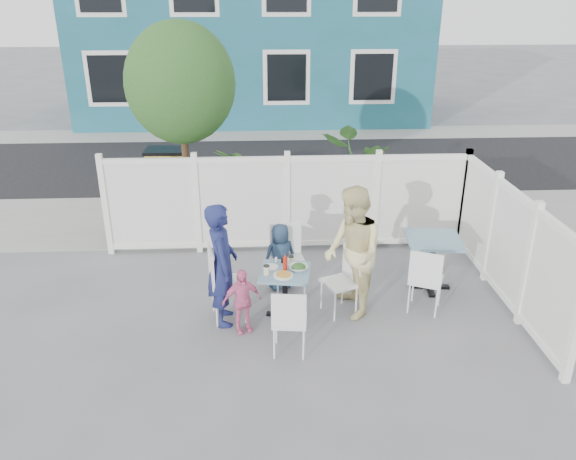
{
  "coord_description": "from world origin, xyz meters",
  "views": [
    {
      "loc": [
        -0.31,
        -6.1,
        3.99
      ],
      "look_at": [
        0.03,
        0.71,
        1.07
      ],
      "focal_mm": 35.0,
      "sensor_mm": 36.0,
      "label": 1
    }
  ],
  "objects_px": {
    "woman": "(353,253)",
    "toddler": "(242,301)",
    "chair_right": "(345,276)",
    "man": "(222,265)",
    "spare_table": "(433,250)",
    "chair_back": "(287,253)",
    "chair_near": "(289,318)",
    "chair_left": "(221,278)",
    "main_table": "(285,281)",
    "utility_cabinet": "(169,185)",
    "boy": "(280,257)"
  },
  "relations": [
    {
      "from": "chair_left",
      "to": "man",
      "type": "height_order",
      "value": "man"
    },
    {
      "from": "spare_table",
      "to": "chair_near",
      "type": "bearing_deg",
      "value": -144.13
    },
    {
      "from": "chair_right",
      "to": "main_table",
      "type": "bearing_deg",
      "value": 73.73
    },
    {
      "from": "utility_cabinet",
      "to": "main_table",
      "type": "xyz_separation_m",
      "value": [
        2.02,
        -3.69,
        -0.11
      ]
    },
    {
      "from": "spare_table",
      "to": "chair_right",
      "type": "xyz_separation_m",
      "value": [
        -1.34,
        -0.56,
        -0.08
      ]
    },
    {
      "from": "main_table",
      "to": "man",
      "type": "distance_m",
      "value": 0.85
    },
    {
      "from": "boy",
      "to": "toddler",
      "type": "xyz_separation_m",
      "value": [
        -0.52,
        -1.1,
        -0.07
      ]
    },
    {
      "from": "chair_right",
      "to": "chair_back",
      "type": "distance_m",
      "value": 0.96
    },
    {
      "from": "spare_table",
      "to": "man",
      "type": "relative_size",
      "value": 0.5
    },
    {
      "from": "chair_near",
      "to": "woman",
      "type": "height_order",
      "value": "woman"
    },
    {
      "from": "chair_right",
      "to": "toddler",
      "type": "height_order",
      "value": "chair_right"
    },
    {
      "from": "boy",
      "to": "toddler",
      "type": "height_order",
      "value": "boy"
    },
    {
      "from": "woman",
      "to": "boy",
      "type": "relative_size",
      "value": 1.76
    },
    {
      "from": "main_table",
      "to": "man",
      "type": "height_order",
      "value": "man"
    },
    {
      "from": "chair_left",
      "to": "woman",
      "type": "relative_size",
      "value": 0.58
    },
    {
      "from": "man",
      "to": "woman",
      "type": "height_order",
      "value": "woman"
    },
    {
      "from": "chair_right",
      "to": "chair_near",
      "type": "height_order",
      "value": "chair_right"
    },
    {
      "from": "chair_back",
      "to": "man",
      "type": "height_order",
      "value": "man"
    },
    {
      "from": "chair_back",
      "to": "toddler",
      "type": "xyz_separation_m",
      "value": [
        -0.62,
        -1.05,
        -0.14
      ]
    },
    {
      "from": "chair_left",
      "to": "man",
      "type": "bearing_deg",
      "value": 7.62
    },
    {
      "from": "boy",
      "to": "spare_table",
      "type": "bearing_deg",
      "value": 156.22
    },
    {
      "from": "man",
      "to": "chair_back",
      "type": "bearing_deg",
      "value": -53.41
    },
    {
      "from": "main_table",
      "to": "toddler",
      "type": "relative_size",
      "value": 0.83
    },
    {
      "from": "chair_right",
      "to": "chair_left",
      "type": "bearing_deg",
      "value": 69.44
    },
    {
      "from": "spare_table",
      "to": "woman",
      "type": "height_order",
      "value": "woman"
    },
    {
      "from": "main_table",
      "to": "chair_back",
      "type": "distance_m",
      "value": 0.74
    },
    {
      "from": "man",
      "to": "boy",
      "type": "distance_m",
      "value": 1.18
    },
    {
      "from": "spare_table",
      "to": "man",
      "type": "height_order",
      "value": "man"
    },
    {
      "from": "utility_cabinet",
      "to": "chair_right",
      "type": "distance_m",
      "value": 4.56
    },
    {
      "from": "spare_table",
      "to": "chair_left",
      "type": "xyz_separation_m",
      "value": [
        -2.95,
        -0.65,
        -0.02
      ]
    },
    {
      "from": "spare_table",
      "to": "chair_left",
      "type": "height_order",
      "value": "chair_left"
    },
    {
      "from": "utility_cabinet",
      "to": "toddler",
      "type": "bearing_deg",
      "value": -68.1
    },
    {
      "from": "utility_cabinet",
      "to": "man",
      "type": "height_order",
      "value": "man"
    },
    {
      "from": "chair_back",
      "to": "boy",
      "type": "bearing_deg",
      "value": -37.68
    },
    {
      "from": "spare_table",
      "to": "boy",
      "type": "relative_size",
      "value": 0.82
    },
    {
      "from": "chair_right",
      "to": "man",
      "type": "distance_m",
      "value": 1.62
    },
    {
      "from": "main_table",
      "to": "chair_back",
      "type": "xyz_separation_m",
      "value": [
        0.06,
        0.73,
        0.06
      ]
    },
    {
      "from": "boy",
      "to": "woman",
      "type": "bearing_deg",
      "value": 120.66
    },
    {
      "from": "chair_left",
      "to": "woman",
      "type": "height_order",
      "value": "woman"
    },
    {
      "from": "utility_cabinet",
      "to": "chair_near",
      "type": "bearing_deg",
      "value": -64.18
    },
    {
      "from": "chair_back",
      "to": "chair_near",
      "type": "height_order",
      "value": "chair_back"
    },
    {
      "from": "spare_table",
      "to": "boy",
      "type": "xyz_separation_m",
      "value": [
        -2.16,
        0.12,
        -0.11
      ]
    },
    {
      "from": "chair_near",
      "to": "chair_back",
      "type": "bearing_deg",
      "value": 94.12
    },
    {
      "from": "chair_left",
      "to": "chair_right",
      "type": "relative_size",
      "value": 1.13
    },
    {
      "from": "boy",
      "to": "toddler",
      "type": "bearing_deg",
      "value": 44.15
    },
    {
      "from": "utility_cabinet",
      "to": "man",
      "type": "bearing_deg",
      "value": -70.13
    },
    {
      "from": "spare_table",
      "to": "man",
      "type": "xyz_separation_m",
      "value": [
        -2.92,
        -0.73,
        0.21
      ]
    },
    {
      "from": "main_table",
      "to": "spare_table",
      "type": "height_order",
      "value": "spare_table"
    },
    {
      "from": "woman",
      "to": "toddler",
      "type": "bearing_deg",
      "value": -85.64
    },
    {
      "from": "man",
      "to": "woman",
      "type": "relative_size",
      "value": 0.93
    }
  ]
}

